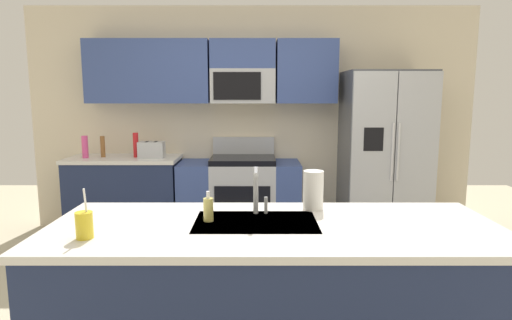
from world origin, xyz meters
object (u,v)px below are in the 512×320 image
(sink_faucet, at_px, (257,187))
(paper_towel_roll, at_px, (314,190))
(drink_cup_yellow, at_px, (85,225))
(soap_dispenser, at_px, (209,209))
(pepper_mill, at_px, (103,147))
(toaster, at_px, (152,150))
(bottle_red, at_px, (136,145))
(range_oven, at_px, (240,197))
(refrigerator, at_px, (384,156))
(bottle_pink, at_px, (85,147))

(sink_faucet, distance_m, paper_towel_roll, 0.37)
(drink_cup_yellow, xyz_separation_m, soap_dispenser, (0.58, 0.30, 0.00))
(pepper_mill, distance_m, sink_faucet, 2.92)
(pepper_mill, bearing_deg, toaster, -5.11)
(pepper_mill, height_order, bottle_red, bottle_red)
(sink_faucet, height_order, paper_towel_roll, sink_faucet)
(range_oven, xyz_separation_m, refrigerator, (1.61, -0.07, 0.48))
(pepper_mill, height_order, paper_towel_roll, paper_towel_roll)
(range_oven, relative_size, bottle_red, 4.94)
(pepper_mill, xyz_separation_m, paper_towel_roll, (2.07, -2.23, 0.00))
(sink_faucet, bearing_deg, range_oven, 94.61)
(toaster, xyz_separation_m, pepper_mill, (-0.56, 0.05, 0.03))
(toaster, relative_size, pepper_mill, 1.18)
(bottle_pink, xyz_separation_m, sink_faucet, (1.90, -2.30, 0.05))
(paper_towel_roll, bearing_deg, drink_cup_yellow, -155.49)
(refrigerator, xyz_separation_m, pepper_mill, (-3.14, 0.07, 0.09))
(soap_dispenser, bearing_deg, sink_faucet, 25.25)
(refrigerator, distance_m, toaster, 2.59)
(bottle_pink, relative_size, drink_cup_yellow, 0.97)
(pepper_mill, height_order, sink_faucet, sink_faucet)
(refrigerator, distance_m, bottle_pink, 3.32)
(refrigerator, relative_size, sink_faucet, 6.56)
(pepper_mill, distance_m, soap_dispenser, 2.87)
(paper_towel_roll, bearing_deg, sink_faucet, -160.66)
(range_oven, relative_size, soap_dispenser, 8.00)
(bottle_red, height_order, drink_cup_yellow, bottle_red)
(pepper_mill, xyz_separation_m, bottle_red, (0.37, -0.01, 0.02))
(sink_faucet, bearing_deg, toaster, 116.90)
(bottle_red, distance_m, soap_dispenser, 2.70)
(toaster, height_order, bottle_pink, bottle_pink)
(bottle_red, height_order, soap_dispenser, bottle_red)
(range_oven, height_order, sink_faucet, sink_faucet)
(sink_faucet, bearing_deg, drink_cup_yellow, -153.49)
(range_oven, xyz_separation_m, pepper_mill, (-1.54, -0.00, 0.58))
(bottle_pink, distance_m, soap_dispenser, 2.92)
(bottle_red, distance_m, sink_faucet, 2.71)
(toaster, distance_m, drink_cup_yellow, 2.74)
(range_oven, distance_m, toaster, 1.12)
(bottle_red, xyz_separation_m, soap_dispenser, (1.08, -2.47, -0.07))
(bottle_red, bearing_deg, paper_towel_roll, -52.62)
(bottle_red, height_order, bottle_pink, bottle_red)
(drink_cup_yellow, relative_size, paper_towel_roll, 1.05)
(toaster, bearing_deg, range_oven, 3.08)
(bottle_red, bearing_deg, toaster, -13.62)
(range_oven, height_order, paper_towel_roll, paper_towel_roll)
(toaster, bearing_deg, drink_cup_yellow, -83.31)
(pepper_mill, relative_size, drink_cup_yellow, 0.94)
(refrigerator, xyz_separation_m, paper_towel_roll, (-1.07, -2.16, 0.09))
(bottle_red, distance_m, drink_cup_yellow, 2.81)
(refrigerator, bearing_deg, range_oven, 177.44)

